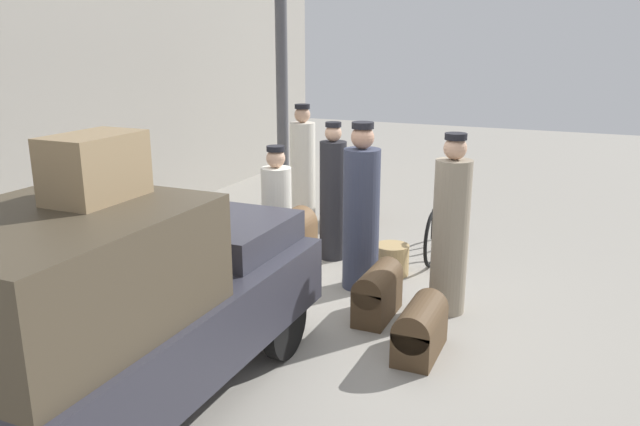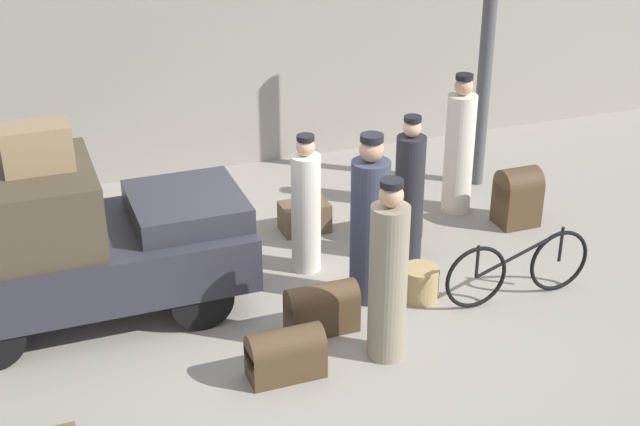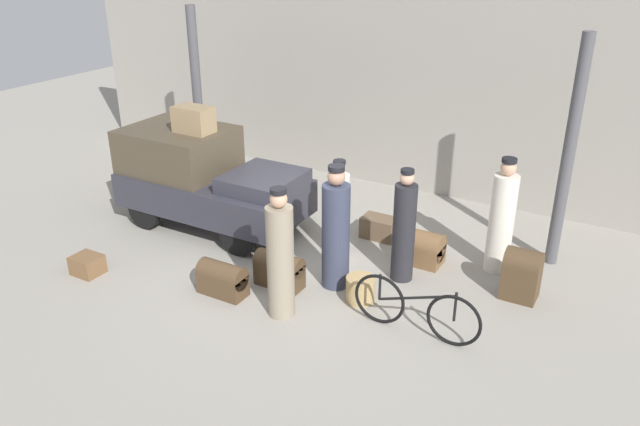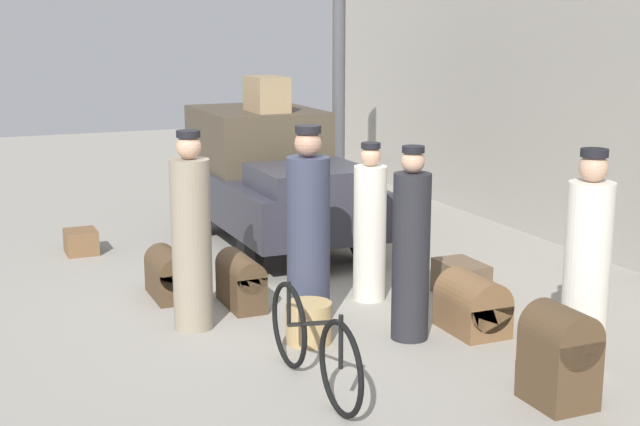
{
  "view_description": "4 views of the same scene",
  "coord_description": "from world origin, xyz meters",
  "px_view_note": "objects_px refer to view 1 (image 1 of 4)",
  "views": [
    {
      "loc": [
        -5.66,
        -2.37,
        2.72
      ],
      "look_at": [
        0.2,
        0.2,
        0.95
      ],
      "focal_mm": 35.0,
      "sensor_mm": 36.0,
      "label": 1
    },
    {
      "loc": [
        -2.78,
        -7.73,
        5.02
      ],
      "look_at": [
        0.2,
        0.2,
        0.95
      ],
      "focal_mm": 50.0,
      "sensor_mm": 36.0,
      "label": 2
    },
    {
      "loc": [
        4.44,
        -7.23,
        4.79
      ],
      "look_at": [
        0.2,
        0.2,
        0.95
      ],
      "focal_mm": 35.0,
      "sensor_mm": 36.0,
      "label": 3
    },
    {
      "loc": [
        8.14,
        -3.23,
        2.83
      ],
      "look_at": [
        0.2,
        0.2,
        0.95
      ],
      "focal_mm": 50.0,
      "sensor_mm": 36.0,
      "label": 4
    }
  ],
  "objects_px": {
    "trunk_large_brown": "(292,232)",
    "suitcase_tan_flat": "(224,253)",
    "porter_standing_middle": "(361,214)",
    "trunk_barrel_dark": "(420,328)",
    "porter_lifting_near_truck": "(277,224)",
    "conductor_in_dark_uniform": "(450,232)",
    "trunk_wicker_pale": "(355,197)",
    "suitcase_black_upright": "(378,292)",
    "truck": "(122,301)",
    "bicycle": "(442,227)",
    "wicker_basket": "(392,260)",
    "porter_with_bicycle": "(333,197)",
    "trunk_on_truck_roof": "(95,167)",
    "porter_carrying_trunk": "(303,171)"
  },
  "relations": [
    {
      "from": "trunk_large_brown",
      "to": "suitcase_tan_flat",
      "type": "height_order",
      "value": "trunk_large_brown"
    },
    {
      "from": "porter_standing_middle",
      "to": "trunk_barrel_dark",
      "type": "distance_m",
      "value": 1.77
    },
    {
      "from": "porter_lifting_near_truck",
      "to": "trunk_barrel_dark",
      "type": "bearing_deg",
      "value": -115.12
    },
    {
      "from": "trunk_large_brown",
      "to": "conductor_in_dark_uniform",
      "type": "bearing_deg",
      "value": -115.73
    },
    {
      "from": "trunk_wicker_pale",
      "to": "suitcase_black_upright",
      "type": "height_order",
      "value": "trunk_wicker_pale"
    },
    {
      "from": "truck",
      "to": "porter_standing_middle",
      "type": "bearing_deg",
      "value": -13.98
    },
    {
      "from": "bicycle",
      "to": "conductor_in_dark_uniform",
      "type": "xyz_separation_m",
      "value": [
        -1.76,
        -0.47,
        0.49
      ]
    },
    {
      "from": "truck",
      "to": "bicycle",
      "type": "xyz_separation_m",
      "value": [
        4.52,
        -1.34,
        -0.52
      ]
    },
    {
      "from": "wicker_basket",
      "to": "porter_with_bicycle",
      "type": "height_order",
      "value": "porter_with_bicycle"
    },
    {
      "from": "suitcase_tan_flat",
      "to": "truck",
      "type": "bearing_deg",
      "value": -161.0
    },
    {
      "from": "porter_standing_middle",
      "to": "trunk_large_brown",
      "type": "relative_size",
      "value": 2.86
    },
    {
      "from": "porter_standing_middle",
      "to": "suitcase_tan_flat",
      "type": "bearing_deg",
      "value": 93.15
    },
    {
      "from": "trunk_on_truck_roof",
      "to": "porter_standing_middle",
      "type": "bearing_deg",
      "value": -13.4
    },
    {
      "from": "trunk_wicker_pale",
      "to": "suitcase_black_upright",
      "type": "xyz_separation_m",
      "value": [
        -3.17,
        -1.44,
        -0.12
      ]
    },
    {
      "from": "porter_with_bicycle",
      "to": "trunk_on_truck_roof",
      "type": "bearing_deg",
      "value": 178.71
    },
    {
      "from": "porter_lifting_near_truck",
      "to": "suitcase_tan_flat",
      "type": "xyz_separation_m",
      "value": [
        0.31,
        0.92,
        -0.57
      ]
    },
    {
      "from": "bicycle",
      "to": "truck",
      "type": "bearing_deg",
      "value": 163.52
    },
    {
      "from": "bicycle",
      "to": "suitcase_black_upright",
      "type": "relative_size",
      "value": 2.4
    },
    {
      "from": "conductor_in_dark_uniform",
      "to": "porter_carrying_trunk",
      "type": "xyz_separation_m",
      "value": [
        2.23,
        2.69,
        -0.02
      ]
    },
    {
      "from": "porter_with_bicycle",
      "to": "porter_standing_middle",
      "type": "xyz_separation_m",
      "value": [
        -0.78,
        -0.66,
        0.05
      ]
    },
    {
      "from": "porter_standing_middle",
      "to": "trunk_large_brown",
      "type": "distance_m",
      "value": 1.66
    },
    {
      "from": "porter_standing_middle",
      "to": "trunk_wicker_pale",
      "type": "relative_size",
      "value": 2.48
    },
    {
      "from": "truck",
      "to": "suitcase_tan_flat",
      "type": "xyz_separation_m",
      "value": [
        2.93,
        1.01,
        -0.71
      ]
    },
    {
      "from": "porter_with_bicycle",
      "to": "suitcase_black_upright",
      "type": "distance_m",
      "value": 1.93
    },
    {
      "from": "suitcase_tan_flat",
      "to": "suitcase_black_upright",
      "type": "xyz_separation_m",
      "value": [
        -0.6,
        -2.21,
        0.09
      ]
    },
    {
      "from": "porter_lifting_near_truck",
      "to": "trunk_large_brown",
      "type": "relative_size",
      "value": 2.48
    },
    {
      "from": "porter_with_bicycle",
      "to": "suitcase_tan_flat",
      "type": "distance_m",
      "value": 1.54
    },
    {
      "from": "truck",
      "to": "porter_lifting_near_truck",
      "type": "distance_m",
      "value": 2.63
    },
    {
      "from": "trunk_on_truck_roof",
      "to": "trunk_wicker_pale",
      "type": "bearing_deg",
      "value": 2.48
    },
    {
      "from": "porter_carrying_trunk",
      "to": "trunk_wicker_pale",
      "type": "xyz_separation_m",
      "value": [
        0.51,
        -0.64,
        -0.45
      ]
    },
    {
      "from": "porter_with_bicycle",
      "to": "suitcase_black_upright",
      "type": "height_order",
      "value": "porter_with_bicycle"
    },
    {
      "from": "porter_lifting_near_truck",
      "to": "trunk_barrel_dark",
      "type": "height_order",
      "value": "porter_lifting_near_truck"
    },
    {
      "from": "trunk_wicker_pale",
      "to": "trunk_large_brown",
      "type": "bearing_deg",
      "value": 169.96
    },
    {
      "from": "porter_lifting_near_truck",
      "to": "trunk_on_truck_roof",
      "type": "bearing_deg",
      "value": -178.05
    },
    {
      "from": "porter_standing_middle",
      "to": "trunk_on_truck_roof",
      "type": "bearing_deg",
      "value": 166.6
    },
    {
      "from": "conductor_in_dark_uniform",
      "to": "suitcase_tan_flat",
      "type": "xyz_separation_m",
      "value": [
        0.17,
        2.82,
        -0.67
      ]
    },
    {
      "from": "truck",
      "to": "wicker_basket",
      "type": "height_order",
      "value": "truck"
    },
    {
      "from": "porter_standing_middle",
      "to": "trunk_on_truck_roof",
      "type": "distance_m",
      "value": 3.42
    },
    {
      "from": "wicker_basket",
      "to": "trunk_large_brown",
      "type": "relative_size",
      "value": 0.63
    },
    {
      "from": "porter_standing_middle",
      "to": "porter_with_bicycle",
      "type": "bearing_deg",
      "value": 40.36
    },
    {
      "from": "porter_with_bicycle",
      "to": "suitcase_black_upright",
      "type": "relative_size",
      "value": 2.42
    },
    {
      "from": "conductor_in_dark_uniform",
      "to": "trunk_barrel_dark",
      "type": "xyz_separation_m",
      "value": [
        -1.02,
        0.01,
        -0.61
      ]
    },
    {
      "from": "trunk_large_brown",
      "to": "trunk_wicker_pale",
      "type": "distance_m",
      "value": 1.64
    },
    {
      "from": "wicker_basket",
      "to": "trunk_wicker_pale",
      "type": "bearing_deg",
      "value": 31.85
    },
    {
      "from": "porter_standing_middle",
      "to": "suitcase_black_upright",
      "type": "xyz_separation_m",
      "value": [
        -0.7,
        -0.44,
        -0.59
      ]
    },
    {
      "from": "conductor_in_dark_uniform",
      "to": "porter_standing_middle",
      "type": "bearing_deg",
      "value": 75.77
    },
    {
      "from": "porter_carrying_trunk",
      "to": "suitcase_black_upright",
      "type": "bearing_deg",
      "value": -141.93
    },
    {
      "from": "porter_standing_middle",
      "to": "trunk_barrel_dark",
      "type": "xyz_separation_m",
      "value": [
        -1.29,
        -1.04,
        -0.61
      ]
    },
    {
      "from": "trunk_large_brown",
      "to": "truck",
      "type": "bearing_deg",
      "value": -172.25
    },
    {
      "from": "conductor_in_dark_uniform",
      "to": "trunk_barrel_dark",
      "type": "height_order",
      "value": "conductor_in_dark_uniform"
    }
  ]
}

